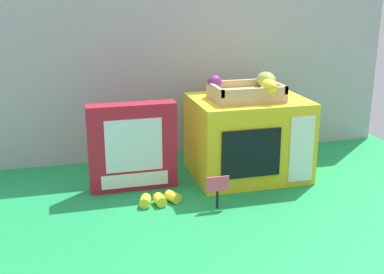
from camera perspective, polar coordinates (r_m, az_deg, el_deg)
The scene contains 7 objects.
ground_plane at distance 1.68m, azimuth 2.02°, elevation -5.11°, with size 1.70×1.70×0.00m, color #198C47.
display_back_panel at distance 1.87m, azimuth -0.66°, elevation 8.53°, with size 1.61×0.03×0.71m, color #A0A3A8.
toy_microwave at distance 1.70m, azimuth 6.41°, elevation -0.03°, with size 0.37×0.30×0.27m.
food_groups_crate at distance 1.64m, azimuth 6.60°, elevation 5.32°, with size 0.23×0.18×0.08m.
cookie_set_box at distance 1.59m, azimuth -6.85°, elevation -1.16°, with size 0.28×0.06×0.28m.
price_sign at distance 1.46m, azimuth 2.96°, elevation -5.80°, with size 0.07×0.01×0.10m.
loose_toy_banana at distance 1.51m, azimuth -3.77°, elevation -7.16°, with size 0.13×0.06×0.03m.
Camera 1 is at (-0.46, -1.49, 0.63)m, focal length 46.35 mm.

